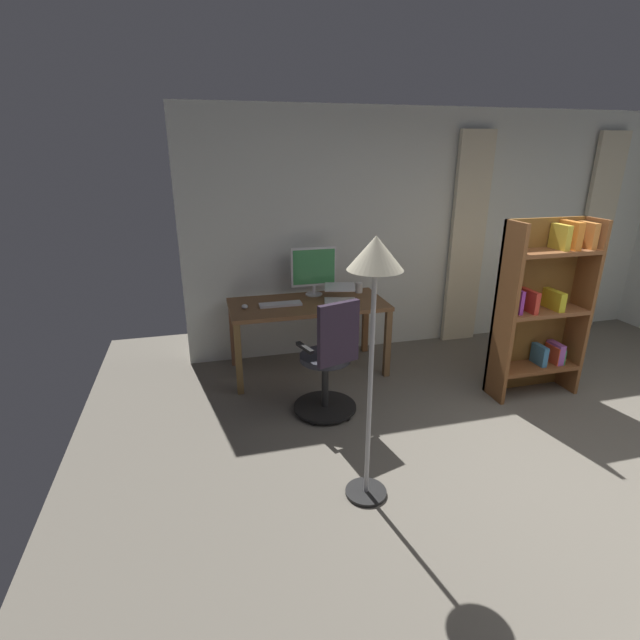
# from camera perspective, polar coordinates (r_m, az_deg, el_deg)

# --- Properties ---
(ground_plane) EXTENTS (7.64, 7.64, 0.00)m
(ground_plane) POSITION_cam_1_polar(r_m,az_deg,el_deg) (3.99, 33.49, -17.28)
(ground_plane) COLOR #696358
(back_room_partition) EXTENTS (5.77, 0.10, 2.64)m
(back_room_partition) POSITION_cam_1_polar(r_m,az_deg,el_deg) (5.66, 14.14, 10.41)
(back_room_partition) COLOR silver
(back_room_partition) RESTS_ON ground
(curtain_left_panel) EXTENTS (0.41, 0.06, 2.41)m
(curtain_left_panel) POSITION_cam_1_polar(r_m,az_deg,el_deg) (6.87, 30.54, 8.93)
(curtain_left_panel) COLOR beige
(curtain_left_panel) RESTS_ON ground
(curtain_right_panel) EXTENTS (0.42, 0.06, 2.41)m
(curtain_right_panel) POSITION_cam_1_polar(r_m,az_deg,el_deg) (5.75, 17.46, 9.12)
(curtain_right_panel) COLOR beige
(curtain_right_panel) RESTS_ON ground
(desk) EXTENTS (1.57, 0.74, 0.75)m
(desk) POSITION_cam_1_polar(r_m,az_deg,el_deg) (4.76, -1.48, 1.13)
(desk) COLOR brown
(desk) RESTS_ON ground
(office_chair) EXTENTS (0.56, 0.56, 1.07)m
(office_chair) POSITION_cam_1_polar(r_m,az_deg,el_deg) (4.00, 1.15, -5.31)
(office_chair) COLOR black
(office_chair) RESTS_ON ground
(computer_monitor) EXTENTS (0.48, 0.18, 0.51)m
(computer_monitor) POSITION_cam_1_polar(r_m,az_deg,el_deg) (4.92, -0.77, 6.29)
(computer_monitor) COLOR white
(computer_monitor) RESTS_ON desk
(computer_keyboard) EXTENTS (0.42, 0.13, 0.02)m
(computer_keyboard) POSITION_cam_1_polar(r_m,az_deg,el_deg) (4.66, -4.83, 1.92)
(computer_keyboard) COLOR silver
(computer_keyboard) RESTS_ON desk
(laptop) EXTENTS (0.38, 0.40, 0.15)m
(laptop) POSITION_cam_1_polar(r_m,az_deg,el_deg) (4.77, 2.44, 2.95)
(laptop) COLOR white
(laptop) RESTS_ON desk
(computer_mouse) EXTENTS (0.06, 0.10, 0.04)m
(computer_mouse) POSITION_cam_1_polar(r_m,az_deg,el_deg) (4.61, -9.14, 1.64)
(computer_mouse) COLOR white
(computer_mouse) RESTS_ON desk
(mug_coffee) EXTENTS (0.13, 0.08, 0.11)m
(mug_coffee) POSITION_cam_1_polar(r_m,az_deg,el_deg) (5.07, 4.71, 3.95)
(mug_coffee) COLOR white
(mug_coffee) RESTS_ON desk
(bookshelf) EXTENTS (0.84, 0.30, 1.64)m
(bookshelf) POSITION_cam_1_polar(r_m,az_deg,el_deg) (4.75, 25.32, 1.49)
(bookshelf) COLOR brown
(bookshelf) RESTS_ON ground
(floor_lamp) EXTENTS (0.33, 0.33, 1.75)m
(floor_lamp) POSITION_cam_1_polar(r_m,az_deg,el_deg) (2.71, 6.64, 4.40)
(floor_lamp) COLOR black
(floor_lamp) RESTS_ON ground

